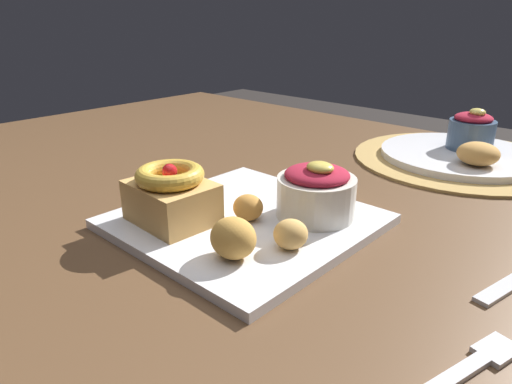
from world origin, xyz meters
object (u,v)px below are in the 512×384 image
Objects in this scene: fritter_middle at (248,207)px; back_ramekin at (471,131)px; fritter_front at (291,234)px; cake_slice at (171,195)px; front_plate at (245,221)px; berry_ramekin at (316,192)px; back_plate at (460,155)px; fritter_back at (233,238)px; back_pastry at (478,154)px; fork at (471,367)px.

fritter_middle is 0.50m from back_ramekin.
fritter_front is at bearing -90.83° from back_ramekin.
cake_slice is at bearing -163.50° from fritter_front.
berry_ramekin reaches higher than front_plate.
front_plate is 1.01× the size of back_plate.
fritter_middle is at bearing 165.68° from fritter_front.
back_pastry is at bearing 80.35° from fritter_back.
back_ramekin is at bearing 89.17° from fritter_front.
fork is at bearing 3.86° from fritter_back.
fritter_back reaches higher than fork.
cake_slice is 0.18m from berry_ramekin.
berry_ramekin reaches higher than fritter_middle.
back_pastry is at bearing 76.54° from berry_ramekin.
back_ramekin is 0.64× the size of fork.
cake_slice is (-0.06, -0.07, 0.04)m from front_plate.
back_plate is 0.08m from back_pastry.
fritter_front is 1.01× the size of fritter_middle.
fritter_back is at bearing -93.85° from back_ramekin.
fritter_front is 0.43m from back_pastry.
front_plate is 7.35× the size of fritter_front.
fritter_back is 0.63× the size of back_ramekin.
cake_slice is 0.83× the size of fork.
cake_slice reaches higher than back_pastry.
front_plate is 2.69× the size of cake_slice.
fritter_back is 0.76× the size of back_pastry.
front_plate reaches higher than fork.
front_plate is at bearing -101.51° from back_ramekin.
back_ramekin reaches higher than back_plate.
front_plate is at bearing 127.14° from fritter_back.
fritter_front reaches higher than back_plate.
fritter_middle is at bearing -100.60° from back_ramekin.
back_ramekin reaches higher than fork.
cake_slice is 0.38× the size of back_plate.
back_ramekin is at bearing 74.24° from cake_slice.
back_pastry is at bearing 66.85° from cake_slice.
fork is at bearing -28.18° from berry_ramekin.
berry_ramekin reaches higher than fritter_front.
cake_slice reaches higher than fritter_middle.
back_plate is at bearing 73.80° from cake_slice.
berry_ramekin is 0.35× the size of back_plate.
fritter_back is 0.24m from fork.
back_plate is 3.46× the size of back_ramekin.
cake_slice is 2.73× the size of fritter_front.
fritter_front is 0.21m from fork.
back_pastry reaches higher than back_plate.
back_ramekin is at bearing 86.15° from fritter_back.
fritter_back is (-0.03, -0.06, 0.01)m from fritter_front.
fork is (0.21, -0.04, -0.03)m from fritter_front.
fritter_middle is at bearing -108.56° from back_pastry.
back_ramekin is at bearing 79.40° from fritter_middle.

